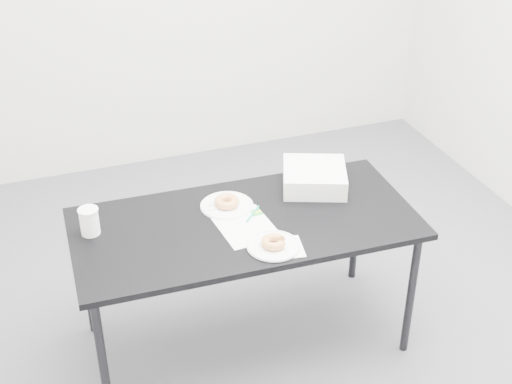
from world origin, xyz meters
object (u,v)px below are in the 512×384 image
object	(u,v)px
donut_near	(274,242)
pen	(253,214)
plate_near	(274,246)
bakery_box	(314,177)
table	(245,231)
scorecard	(246,226)
donut_far	(227,202)
coffee_cup	(89,221)
plate_far	(227,206)

from	to	relation	value
donut_near	pen	bearing A→B (deg)	89.78
plate_near	bakery_box	size ratio (longest dim) A/B	0.77
table	donut_near	size ratio (longest dim) A/B	14.55
scorecard	donut_near	bearing A→B (deg)	-77.15
donut_far	bakery_box	world-z (taller)	bakery_box
table	bakery_box	bearing A→B (deg)	25.18
pen	plate_near	size ratio (longest dim) A/B	0.60
table	donut_far	distance (m)	0.17
donut_near	bakery_box	xyz separation A→B (m)	(0.37, 0.41, 0.02)
plate_near	donut_far	distance (m)	0.39
donut_near	donut_far	xyz separation A→B (m)	(-0.09, 0.38, -0.00)
pen	bakery_box	bearing A→B (deg)	-26.49
scorecard	bakery_box	xyz separation A→B (m)	(0.43, 0.22, 0.05)
pen	coffee_cup	world-z (taller)	coffee_cup
table	scorecard	bearing A→B (deg)	-104.44
donut_near	plate_far	xyz separation A→B (m)	(-0.09, 0.38, -0.02)
pen	plate_near	bearing A→B (deg)	-138.36
plate_near	coffee_cup	world-z (taller)	coffee_cup
plate_near	donut_near	bearing A→B (deg)	0.00
pen	scorecard	bearing A→B (deg)	-176.77
table	donut_near	bearing A→B (deg)	-76.36
table	plate_far	distance (m)	0.16
scorecard	donut_far	world-z (taller)	donut_far
scorecard	donut_near	xyz separation A→B (m)	(0.06, -0.19, 0.03)
pen	bakery_box	world-z (taller)	bakery_box
plate_far	donut_far	distance (m)	0.02
table	scorecard	world-z (taller)	scorecard
pen	plate_near	distance (m)	0.27
pen	bakery_box	distance (m)	0.40
scorecard	pen	size ratio (longest dim) A/B	2.15
pen	coffee_cup	bearing A→B (deg)	123.84
scorecard	donut_far	xyz separation A→B (m)	(-0.03, 0.19, 0.02)
scorecard	plate_near	world-z (taller)	plate_near
scorecard	donut_far	bearing A→B (deg)	92.83
coffee_cup	scorecard	bearing A→B (deg)	-15.28
pen	coffee_cup	size ratio (longest dim) A/B	1.10
table	donut_near	xyz separation A→B (m)	(0.05, -0.23, 0.08)
pen	bakery_box	xyz separation A→B (m)	(0.37, 0.15, 0.04)
donut_near	plate_near	bearing A→B (deg)	180.00
pen	plate_far	xyz separation A→B (m)	(-0.09, 0.11, -0.00)
scorecard	pen	world-z (taller)	pen
scorecard	plate_far	size ratio (longest dim) A/B	1.20
plate_far	bakery_box	bearing A→B (deg)	4.24
scorecard	coffee_cup	distance (m)	0.68
pen	donut_near	world-z (taller)	donut_near
pen	table	bearing A→B (deg)	166.84
pen	plate_far	distance (m)	0.14
table	donut_near	world-z (taller)	donut_near
pen	donut_near	bearing A→B (deg)	-138.36
plate_far	plate_near	bearing A→B (deg)	-76.93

